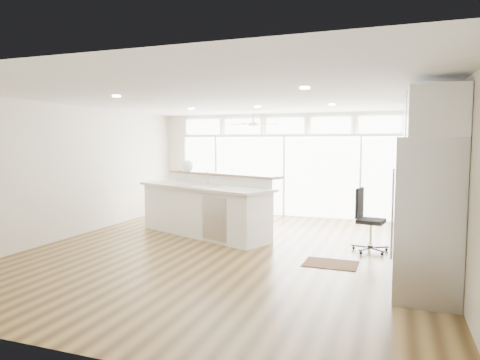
% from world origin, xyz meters
% --- Properties ---
extents(floor, '(7.00, 8.00, 0.02)m').
position_xyz_m(floor, '(0.00, 0.00, -0.01)').
color(floor, '#473216').
rests_on(floor, ground).
extents(ceiling, '(7.00, 8.00, 0.02)m').
position_xyz_m(ceiling, '(0.00, 0.00, 2.70)').
color(ceiling, silver).
rests_on(ceiling, wall_back).
extents(wall_back, '(7.00, 0.04, 2.70)m').
position_xyz_m(wall_back, '(0.00, 4.00, 1.35)').
color(wall_back, beige).
rests_on(wall_back, floor).
extents(wall_front, '(7.00, 0.04, 2.70)m').
position_xyz_m(wall_front, '(0.00, -4.00, 1.35)').
color(wall_front, beige).
rests_on(wall_front, floor).
extents(wall_left, '(0.04, 8.00, 2.70)m').
position_xyz_m(wall_left, '(-3.50, 0.00, 1.35)').
color(wall_left, beige).
rests_on(wall_left, floor).
extents(wall_right, '(0.04, 8.00, 2.70)m').
position_xyz_m(wall_right, '(3.50, 0.00, 1.35)').
color(wall_right, beige).
rests_on(wall_right, floor).
extents(glass_wall, '(5.80, 0.06, 2.08)m').
position_xyz_m(glass_wall, '(0.00, 3.94, 1.05)').
color(glass_wall, white).
rests_on(glass_wall, wall_back).
extents(transom_row, '(5.90, 0.06, 0.40)m').
position_xyz_m(transom_row, '(0.00, 3.94, 2.38)').
color(transom_row, white).
rests_on(transom_row, wall_back).
extents(desk_window, '(0.04, 0.85, 0.85)m').
position_xyz_m(desk_window, '(3.46, 0.30, 1.55)').
color(desk_window, white).
rests_on(desk_window, wall_right).
extents(ceiling_fan, '(1.16, 1.16, 0.32)m').
position_xyz_m(ceiling_fan, '(-0.50, 2.80, 2.48)').
color(ceiling_fan, silver).
rests_on(ceiling_fan, ceiling).
extents(recessed_lights, '(3.40, 3.00, 0.02)m').
position_xyz_m(recessed_lights, '(0.00, 0.20, 2.68)').
color(recessed_lights, white).
rests_on(recessed_lights, ceiling).
extents(oven_cabinet, '(0.64, 1.20, 2.50)m').
position_xyz_m(oven_cabinet, '(3.17, 1.80, 1.25)').
color(oven_cabinet, white).
rests_on(oven_cabinet, floor).
extents(desk_nook, '(0.72, 1.30, 0.76)m').
position_xyz_m(desk_nook, '(3.13, 0.30, 0.38)').
color(desk_nook, white).
rests_on(desk_nook, floor).
extents(upper_cabinets, '(0.64, 1.30, 0.64)m').
position_xyz_m(upper_cabinets, '(3.17, 0.30, 2.35)').
color(upper_cabinets, white).
rests_on(upper_cabinets, wall_right).
extents(refrigerator, '(0.76, 0.90, 2.00)m').
position_xyz_m(refrigerator, '(3.11, -1.35, 1.00)').
color(refrigerator, '#B7B8BC').
rests_on(refrigerator, floor).
extents(fridge_cabinet, '(0.64, 0.90, 0.60)m').
position_xyz_m(fridge_cabinet, '(3.17, -1.35, 2.30)').
color(fridge_cabinet, white).
rests_on(fridge_cabinet, wall_right).
extents(framed_photos, '(0.06, 0.22, 0.80)m').
position_xyz_m(framed_photos, '(3.46, 0.92, 1.40)').
color(framed_photos, black).
rests_on(framed_photos, wall_right).
extents(kitchen_island, '(3.45, 2.36, 1.28)m').
position_xyz_m(kitchen_island, '(-1.01, 1.05, 0.64)').
color(kitchen_island, white).
rests_on(kitchen_island, floor).
extents(rug, '(0.85, 0.62, 0.01)m').
position_xyz_m(rug, '(1.80, -0.25, 0.01)').
color(rug, '#341D10').
rests_on(rug, floor).
extents(office_chair, '(0.67, 0.63, 1.12)m').
position_xyz_m(office_chair, '(2.36, 0.80, 0.56)').
color(office_chair, black).
rests_on(office_chair, floor).
extents(fishbowl, '(0.34, 0.34, 0.25)m').
position_xyz_m(fishbowl, '(-1.74, 1.78, 1.41)').
color(fishbowl, white).
rests_on(fishbowl, kitchen_island).
extents(monitor, '(0.13, 0.53, 0.44)m').
position_xyz_m(monitor, '(3.05, 0.30, 0.98)').
color(monitor, black).
rests_on(monitor, desk_nook).
extents(keyboard, '(0.15, 0.31, 0.01)m').
position_xyz_m(keyboard, '(2.88, 0.30, 0.77)').
color(keyboard, silver).
rests_on(keyboard, desk_nook).
extents(potted_plant, '(0.32, 0.35, 0.26)m').
position_xyz_m(potted_plant, '(3.17, 1.80, 2.63)').
color(potted_plant, '#2D5926').
rests_on(potted_plant, oven_cabinet).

